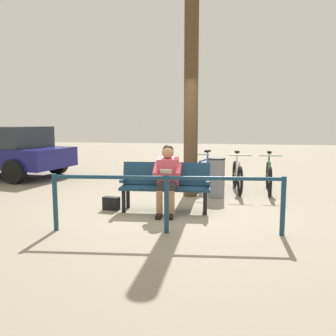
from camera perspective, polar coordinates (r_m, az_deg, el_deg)
name	(u,v)px	position (r m, az deg, el deg)	size (l,w,h in m)	color
ground_plane	(174,212)	(6.30, 1.05, -7.23)	(40.00, 40.00, 0.00)	gray
bench	(166,183)	(6.34, -0.40, -2.43)	(1.63, 0.58, 0.87)	navy
person_reading	(167,176)	(6.15, -0.12, -1.25)	(0.51, 0.78, 1.20)	#D84C59
handbag	(111,203)	(6.53, -9.23, -5.70)	(0.30, 0.14, 0.24)	black
tree_trunk	(191,100)	(7.53, 3.78, 10.98)	(0.30, 0.30, 4.12)	#4C3823
litter_bin	(216,178)	(7.52, 7.87, -1.55)	(0.37, 0.37, 0.85)	slate
bicycle_blue	(269,177)	(8.34, 16.10, -1.36)	(0.48, 1.68, 0.94)	black
bicycle_red	(237,176)	(8.26, 11.23, -1.29)	(0.48, 1.68, 0.94)	black
bicycle_silver	(205,175)	(8.36, 6.01, -1.08)	(0.59, 1.64, 0.94)	black
railing_fence	(166,192)	(5.03, -0.25, -3.99)	(3.34, 0.43, 0.85)	navy
parked_car	(1,150)	(11.43, -25.60, 2.62)	(4.43, 2.52, 1.47)	navy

